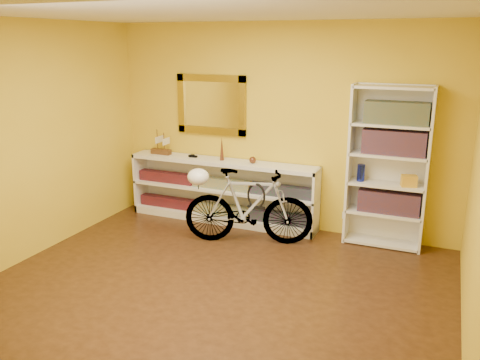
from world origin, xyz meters
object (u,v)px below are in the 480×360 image
at_px(bookcase, 388,168).
at_px(console_unit, 222,191).
at_px(bicycle, 248,207).
at_px(helmet, 198,177).

bearing_deg(bookcase, console_unit, -179.32).
relative_size(bicycle, helmet, 5.96).
xyz_separation_m(bookcase, bicycle, (-1.50, -0.58, -0.49)).
distance_m(bicycle, helmet, 0.69).
bearing_deg(helmet, console_unit, 92.30).
bearing_deg(bicycle, helmet, 90.00).
bearing_deg(bookcase, helmet, -160.03).
xyz_separation_m(console_unit, bookcase, (2.10, 0.03, 0.52)).
xyz_separation_m(console_unit, bicycle, (0.60, -0.55, 0.04)).
relative_size(console_unit, bicycle, 1.66).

